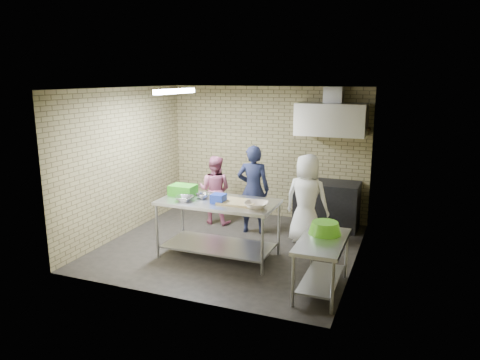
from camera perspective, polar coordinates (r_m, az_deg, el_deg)
name	(u,v)px	position (r m, az deg, el deg)	size (l,w,h in m)	color
floor	(230,246)	(7.91, -1.22, -8.39)	(4.20, 4.20, 0.00)	black
ceiling	(230,88)	(7.37, -1.32, 11.55)	(4.20, 4.20, 0.00)	black
back_wall	(267,152)	(9.37, 3.47, 3.54)	(4.20, 0.06, 2.70)	#9B9161
front_wall	(169,200)	(5.79, -8.94, -2.53)	(4.20, 0.06, 2.70)	#9B9161
left_wall	(125,162)	(8.55, -14.37, 2.24)	(0.06, 4.00, 2.70)	#9B9161
right_wall	(358,181)	(7.01, 14.78, -0.09)	(0.06, 4.00, 2.70)	#9B9161
prep_table	(218,229)	(7.35, -2.75, -6.18)	(1.89, 0.94, 0.94)	silver
side_counter	(321,266)	(6.31, 10.27, -10.64)	(0.60, 1.20, 0.75)	silver
stove	(327,205)	(8.92, 10.97, -3.10)	(1.20, 0.70, 0.90)	black
range_hood	(331,119)	(8.67, 11.50, 7.53)	(1.30, 0.60, 0.60)	silver
hood_duct	(334,95)	(8.78, 11.81, 10.53)	(0.35, 0.30, 0.30)	#A5A8AD
wall_shelf	(349,129)	(8.82, 13.59, 6.35)	(0.80, 0.20, 0.04)	#3F2B19
fluorescent_fixture	(175,91)	(7.82, -8.22, 11.07)	(0.10, 1.25, 0.08)	white
green_crate	(183,190)	(7.60, -7.24, -1.26)	(0.42, 0.31, 0.17)	green
blue_tub	(218,198)	(7.08, -2.75, -2.34)	(0.21, 0.21, 0.14)	blue
cutting_board	(238,202)	(7.06, -0.26, -2.83)	(0.58, 0.44, 0.03)	tan
mixing_bowl_a	(184,199)	(7.24, -7.05, -2.34)	(0.29, 0.29, 0.07)	#BABDC2
mixing_bowl_b	(203,196)	(7.37, -4.76, -2.03)	(0.23, 0.23, 0.07)	#B7B9BE
ceramic_bowl	(256,205)	(6.81, 2.08, -3.16)	(0.36, 0.36, 0.09)	beige
green_basin	(325,228)	(6.38, 10.71, -5.97)	(0.46, 0.46, 0.17)	#59C626
bottle_red	(336,122)	(8.85, 12.02, 7.16)	(0.07, 0.07, 0.18)	#B22619
bottle_green	(357,124)	(8.79, 14.60, 6.90)	(0.06, 0.06, 0.15)	green
man_navy	(253,189)	(8.37, 1.69, -1.21)	(0.61, 0.40, 1.66)	#151835
woman_pink	(215,190)	(8.95, -3.21, -1.26)	(0.67, 0.52, 1.37)	#CD6C94
woman_white	(307,199)	(7.94, 8.46, -2.41)	(0.78, 0.51, 1.59)	white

